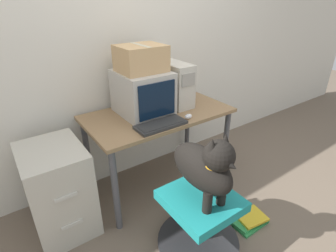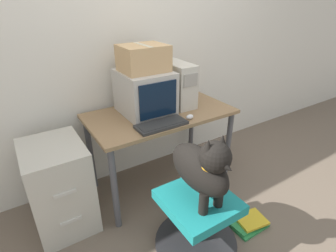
% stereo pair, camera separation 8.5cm
% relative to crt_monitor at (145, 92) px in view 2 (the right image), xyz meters
% --- Properties ---
extents(ground_plane, '(12.00, 12.00, 0.00)m').
position_rel_crt_monitor_xyz_m(ground_plane, '(0.11, -0.41, -0.93)').
color(ground_plane, '#6B5B4C').
extents(wall_back, '(8.00, 0.05, 2.60)m').
position_rel_crt_monitor_xyz_m(wall_back, '(0.11, 0.34, 0.37)').
color(wall_back, silver).
rests_on(wall_back, ground_plane).
extents(desk, '(1.25, 0.68, 0.75)m').
position_rel_crt_monitor_xyz_m(desk, '(0.11, -0.07, -0.28)').
color(desk, olive).
rests_on(desk, ground_plane).
extents(crt_monitor, '(0.40, 0.45, 0.36)m').
position_rel_crt_monitor_xyz_m(crt_monitor, '(0.00, 0.00, 0.00)').
color(crt_monitor, '#B7B2A8').
rests_on(crt_monitor, desk).
extents(pc_tower, '(0.18, 0.45, 0.38)m').
position_rel_crt_monitor_xyz_m(pc_tower, '(0.33, 0.03, 0.01)').
color(pc_tower, beige).
rests_on(pc_tower, desk).
extents(keyboard, '(0.40, 0.17, 0.03)m').
position_rel_crt_monitor_xyz_m(keyboard, '(-0.03, -0.31, -0.17)').
color(keyboard, '#2D2D2D').
rests_on(keyboard, desk).
extents(computer_mouse, '(0.07, 0.04, 0.04)m').
position_rel_crt_monitor_xyz_m(computer_mouse, '(0.23, -0.32, -0.16)').
color(computer_mouse, silver).
rests_on(computer_mouse, desk).
extents(office_chair, '(0.60, 0.60, 0.44)m').
position_rel_crt_monitor_xyz_m(office_chair, '(-0.06, -0.83, -0.71)').
color(office_chair, '#262628').
rests_on(office_chair, ground_plane).
extents(dog, '(0.22, 0.52, 0.51)m').
position_rel_crt_monitor_xyz_m(dog, '(-0.06, -0.85, -0.23)').
color(dog, black).
rests_on(dog, office_chair).
extents(filing_cabinet, '(0.42, 0.54, 0.70)m').
position_rel_crt_monitor_xyz_m(filing_cabinet, '(-0.80, -0.08, -0.58)').
color(filing_cabinet, '#B7B2A3').
rests_on(filing_cabinet, ground_plane).
extents(cardboard_box, '(0.36, 0.30, 0.21)m').
position_rel_crt_monitor_xyz_m(cardboard_box, '(0.00, 0.00, 0.28)').
color(cardboard_box, tan).
rests_on(cardboard_box, crt_monitor).
extents(book_stack_floor, '(0.29, 0.21, 0.06)m').
position_rel_crt_monitor_xyz_m(book_stack_floor, '(0.41, -0.92, -0.90)').
color(book_stack_floor, '#2D8C47').
rests_on(book_stack_floor, ground_plane).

